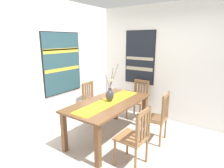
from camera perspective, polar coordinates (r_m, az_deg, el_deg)
The scene contains 12 objects.
ground_plane at distance 3.33m, azimuth 5.36°, elevation -21.69°, with size 6.40×6.40×0.03m, color #B2A89E.
wall_back at distance 4.00m, azimuth -18.12°, elevation 4.99°, with size 6.40×0.12×2.70m, color white.
wall_side at distance 4.47m, azimuth 17.66°, elevation 5.90°, with size 0.12×6.40×2.70m, color white.
dining_table at distance 3.55m, azimuth -0.95°, elevation -7.21°, with size 1.78×0.91×0.75m.
table_runner at distance 3.51m, azimuth -0.96°, elevation -5.48°, with size 1.63×0.36×0.01m, color gold.
centerpiece_vase at distance 3.48m, azimuth -0.64°, elevation -3.43°, with size 0.21×0.25×0.73m.
chair_0 at distance 2.88m, azimuth 7.16°, elevation -15.91°, with size 0.43×0.43×0.95m.
chair_1 at distance 4.57m, azimuth 8.28°, elevation -4.47°, with size 0.44×0.44×0.94m.
chair_2 at distance 4.41m, azimuth -6.12°, elevation -5.11°, with size 0.45×0.45×0.93m.
chair_3 at distance 3.60m, azimuth 14.03°, elevation -9.81°, with size 0.45×0.45×0.96m.
painting_on_back_wall at distance 4.07m, azimuth -15.22°, elevation 6.28°, with size 0.98×0.05×1.30m.
painting_on_side_wall at distance 4.67m, azimuth 8.64°, elevation 8.16°, with size 0.05×0.79×1.32m.
Camera 1 is at (-2.38, -1.30, 1.92)m, focal length 29.37 mm.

